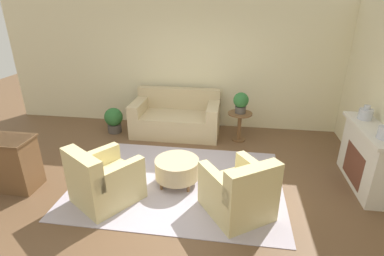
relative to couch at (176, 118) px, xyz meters
name	(u,v)px	position (x,y,z in m)	size (l,w,h in m)	color
ground_plane	(178,182)	(0.41, -1.98, -0.34)	(16.00, 16.00, 0.00)	brown
wall_back	(199,66)	(0.41, 0.62, 1.06)	(9.08, 0.12, 2.80)	beige
rug	(178,182)	(0.41, -1.98, -0.34)	(3.36, 2.46, 0.01)	#BCB2C1
couch	(176,118)	(0.00, 0.00, 0.00)	(1.88, 0.98, 0.94)	#C6B289
armchair_left	(103,181)	(-0.56, -2.62, 0.00)	(1.12, 1.14, 0.88)	beige
armchair_right	(239,193)	(1.39, -2.62, 0.00)	(1.12, 1.14, 0.88)	beige
ottoman_table	(177,168)	(0.40, -2.01, -0.06)	(0.71, 0.71, 0.42)	#C6B289
side_table	(240,122)	(1.38, -0.20, 0.08)	(0.50, 0.50, 0.62)	brown
fireplace	(368,156)	(3.35, -1.61, 0.18)	(0.44, 1.45, 1.00)	silver
vase_mantel_near	(366,114)	(3.34, -1.24, 0.75)	(0.21, 0.21, 0.23)	silver
potted_plant_on_side_table	(241,102)	(1.38, -0.20, 0.52)	(0.31, 0.31, 0.43)	#4C4742
potted_plant_floor	(114,119)	(-1.39, -0.18, -0.03)	(0.41, 0.41, 0.57)	#4C4742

